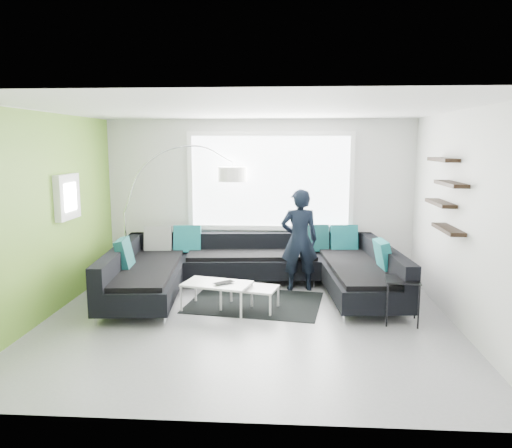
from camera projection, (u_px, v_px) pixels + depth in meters
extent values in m
plane|color=gray|center=(248.00, 320.00, 6.75)|extent=(5.50, 5.50, 0.00)
cube|color=silver|center=(259.00, 198.00, 8.99)|extent=(5.50, 0.04, 2.80)
cube|color=silver|center=(222.00, 264.00, 4.07)|extent=(5.50, 0.04, 2.80)
cube|color=silver|center=(44.00, 216.00, 6.71)|extent=(0.04, 5.00, 2.80)
cube|color=silver|center=(463.00, 220.00, 6.35)|extent=(0.04, 5.00, 2.80)
cube|color=white|center=(247.00, 109.00, 6.30)|extent=(5.50, 5.00, 0.04)
cube|color=#6B9E33|center=(45.00, 216.00, 6.71)|extent=(0.01, 5.00, 2.80)
cube|color=white|center=(270.00, 181.00, 8.89)|extent=(2.96, 0.06, 1.68)
cube|color=white|center=(68.00, 197.00, 7.26)|extent=(0.12, 0.66, 0.66)
cube|color=black|center=(445.00, 194.00, 6.70)|extent=(0.20, 1.24, 0.95)
cube|color=black|center=(253.00, 282.00, 7.78)|extent=(4.54, 3.05, 0.45)
cube|color=black|center=(253.00, 258.00, 7.72)|extent=(4.54, 3.05, 0.34)
cube|color=#0C4C51|center=(253.00, 253.00, 7.71)|extent=(3.86, 0.58, 0.48)
cube|color=black|center=(255.00, 302.00, 7.50)|extent=(2.12, 1.68, 0.01)
cube|color=silver|center=(233.00, 296.00, 7.18)|extent=(1.35, 0.98, 0.40)
cube|color=black|center=(402.00, 301.00, 6.63)|extent=(0.49, 0.49, 0.60)
imported|color=black|center=(299.00, 240.00, 8.05)|extent=(0.70, 0.54, 1.66)
imported|color=black|center=(225.00, 284.00, 7.05)|extent=(0.51, 0.51, 0.02)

